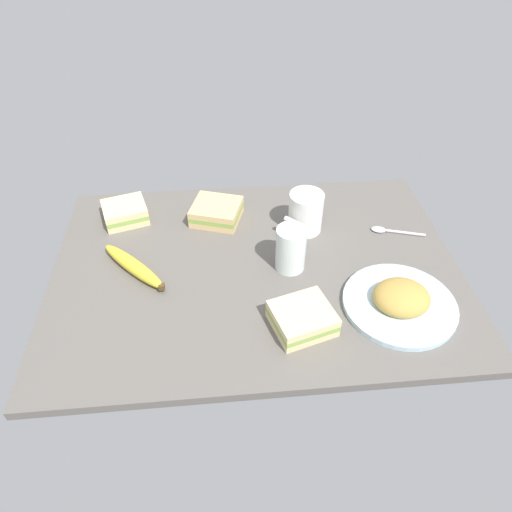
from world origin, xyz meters
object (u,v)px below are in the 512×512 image
plate_of_food (400,301)px  spoon (389,231)px  sandwich_main (302,318)px  sandwich_extra (216,212)px  coffee_mug_black (306,212)px  banana (134,266)px  sandwich_side (125,212)px  glass_of_milk (291,250)px

plate_of_food → spoon: 24.42cm
sandwich_main → sandwich_extra: bearing=113.2°
coffee_mug_black → banana: coffee_mug_black is taller
spoon → plate_of_food: bearing=-102.9°
plate_of_food → sandwich_extra: size_ratio=1.64×
sandwich_main → sandwich_extra: size_ratio=0.97×
sandwich_extra → sandwich_side: bearing=175.3°
plate_of_food → glass_of_milk: bearing=146.0°
banana → plate_of_food: bearing=-15.7°
sandwich_side → spoon: size_ratio=0.97×
sandwich_extra → sandwich_main: bearing=-66.8°
coffee_mug_black → glass_of_milk: size_ratio=0.96×
coffee_mug_black → banana: (-39.82, -11.59, -3.53)cm
plate_of_food → sandwich_side: size_ratio=1.86×
sandwich_main → sandwich_side: size_ratio=1.10×
plate_of_food → banana: plate_of_food is taller
sandwich_side → glass_of_milk: glass_of_milk is taller
glass_of_milk → coffee_mug_black: bearing=67.2°
sandwich_extra → glass_of_milk: bearing=-50.6°
sandwich_side → sandwich_extra: 22.70cm
coffee_mug_black → sandwich_side: size_ratio=0.81×
sandwich_side → glass_of_milk: (38.28, -20.91, 2.53)cm
banana → spoon: bearing=8.0°
sandwich_extra → glass_of_milk: size_ratio=1.35×
coffee_mug_black → glass_of_milk: glass_of_milk is taller
sandwich_main → glass_of_milk: (0.13, 17.11, 2.53)cm
banana → spoon: size_ratio=1.33×
banana → sandwich_extra: bearing=43.2°
sandwich_main → banana: 38.93cm
sandwich_main → glass_of_milk: 17.30cm
banana → coffee_mug_black: bearing=16.2°
banana → spoon: (60.20, 8.42, -1.22)cm
sandwich_extra → spoon: size_ratio=1.10×
sandwich_extra → spoon: (41.56, -9.09, -1.82)cm
banana → spoon: banana is taller
sandwich_main → sandwich_side: same height
coffee_mug_black → sandwich_extra: size_ratio=0.71×
sandwich_side → sandwich_extra: same height
sandwich_side → sandwich_extra: bearing=-4.7°
spoon → sandwich_side: bearing=170.3°
sandwich_side → spoon: (64.18, -10.95, -1.82)cm
glass_of_milk → banana: glass_of_milk is taller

